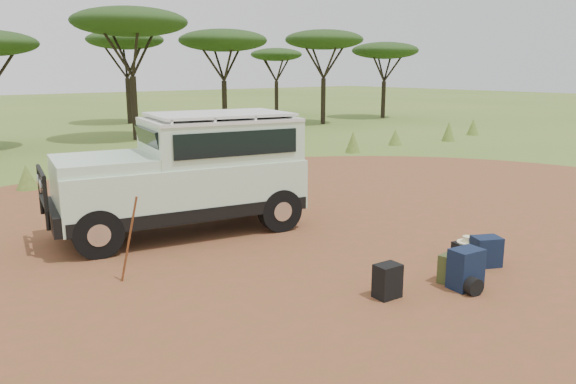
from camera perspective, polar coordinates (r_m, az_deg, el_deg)
ground at (r=10.46m, az=4.79°, el=-5.92°), size 140.00×140.00×0.00m
dirt_clearing at (r=10.46m, az=4.79°, el=-5.89°), size 23.00×23.00×0.01m
grass_fringe at (r=17.55m, az=-14.73°, el=2.59°), size 36.60×1.60×0.90m
acacia_treeline at (r=28.08m, az=-23.71°, el=14.69°), size 46.70×13.20×6.26m
safari_vehicle at (r=11.53m, az=-10.05°, el=1.64°), size 5.21×2.86×2.41m
walking_staff at (r=9.03m, az=-15.84°, el=-4.71°), size 0.26×0.33×1.40m
backpack_black at (r=8.41m, az=10.07°, el=-8.91°), size 0.39×0.30×0.51m
backpack_navy at (r=9.00m, az=17.61°, el=-7.45°), size 0.52×0.40×0.63m
backpack_olive at (r=9.19m, az=16.07°, el=-7.49°), size 0.36×0.27×0.46m
duffel_navy at (r=10.12m, az=19.47°, el=-5.72°), size 0.56×0.51×0.51m
hard_case at (r=10.33m, az=17.76°, el=-5.77°), size 0.53×0.44×0.33m
stuff_sack at (r=8.88m, az=18.03°, el=-8.99°), size 0.33×0.33×0.27m
safari_hat at (r=10.27m, az=17.83°, el=-4.68°), size 0.38×0.38×0.11m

